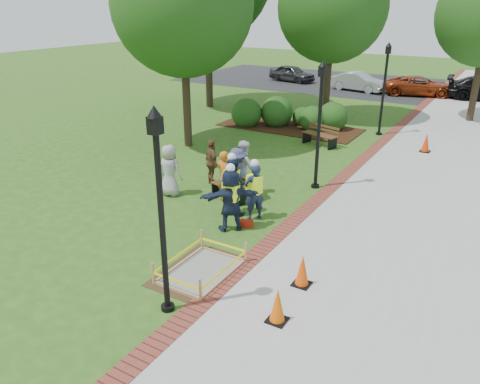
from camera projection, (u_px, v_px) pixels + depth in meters
The scene contains 33 objects.
ground at pixel (202, 237), 12.68m from camera, with size 100.00×100.00×0.00m, color #285116.
sidewalk at pixel (453, 165), 18.28m from camera, with size 6.00×60.00×0.02m, color #9E9E99.
brick_edging at pixel (371, 152), 19.81m from camera, with size 0.50×60.00×0.03m, color maroon.
mulch_bed at pixel (289, 127), 23.65m from camera, with size 7.00×3.00×0.05m, color #381E0F.
parking_lot at pixel (414, 89), 34.18m from camera, with size 36.00×12.00×0.01m, color black.
wet_concrete_pad at pixel (201, 264), 10.92m from camera, with size 1.70×2.30×0.55m.
bench_near at pixel (230, 192), 15.03m from camera, with size 1.48×0.80×0.76m.
bench_far at pixel (320, 139), 20.63m from camera, with size 1.73×1.00×0.89m.
cone_front at pixel (277, 306), 9.19m from camera, with size 0.39×0.39×0.77m.
cone_back at pixel (302, 271), 10.38m from camera, with size 0.39×0.39×0.77m.
cone_far at pixel (426, 143), 19.68m from camera, with size 0.41×0.41×0.82m.
toolbox at pixel (247, 223), 13.24m from camera, with size 0.37×0.21×0.19m, color #AA1F0D.
lamp_near at pixel (160, 199), 8.77m from camera, with size 0.28×0.28×4.26m.
lamp_mid at pixel (320, 116), 15.14m from camera, with size 0.28×0.28×4.26m.
lamp_far at pixel (385, 82), 21.51m from camera, with size 0.28×0.28×4.26m.
tree_left at pixel (183, 5), 18.54m from camera, with size 5.69×5.69×8.65m.
tree_back at pixel (333, 7), 23.35m from camera, with size 5.50×5.50×8.43m.
shrub_a at pixel (246, 126), 24.02m from camera, with size 1.56×1.56×1.56m, color #1D4112.
shrub_b at pixel (276, 125), 24.09m from camera, with size 1.63×1.63×1.63m, color #1D4112.
shrub_c at pixel (312, 130), 23.25m from camera, with size 1.29×1.29×1.29m, color #1D4112.
shrub_d at pixel (332, 130), 23.32m from camera, with size 1.49×1.49×1.49m, color #1D4112.
shrub_e at pixel (302, 125), 24.16m from camera, with size 1.01×1.01×1.01m, color #1D4112.
casual_person_a at pixel (170, 170), 15.12m from camera, with size 0.57×0.38×1.71m.
casual_person_b at pixel (225, 176), 14.73m from camera, with size 0.58×0.42×1.64m.
casual_person_c at pixel (244, 168), 15.22m from camera, with size 0.68×0.66×1.81m.
casual_person_d at pixel (212, 163), 16.01m from camera, with size 0.61×0.57×1.61m.
casual_person_e at pixel (237, 175), 14.69m from camera, with size 0.58×0.40×1.74m.
hivis_worker_a at pixel (231, 198), 12.75m from camera, with size 0.67×0.66×1.94m.
hivis_worker_b at pixel (254, 190), 13.42m from camera, with size 0.61×0.64×1.83m.
hivis_worker_c at pixel (232, 184), 13.76m from camera, with size 0.59×0.41×1.90m.
parked_car_a at pixel (292, 82), 37.31m from camera, with size 4.30×1.87×1.40m, color #2C2B2E.
parked_car_b at pixel (358, 91), 33.39m from camera, with size 4.30×1.87×1.40m, color #ACABB0.
parked_car_c at pixel (419, 95), 31.82m from camera, with size 4.25×1.85×1.38m, color #963313.
Camera 1 is at (6.65, -9.17, 5.92)m, focal length 35.00 mm.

